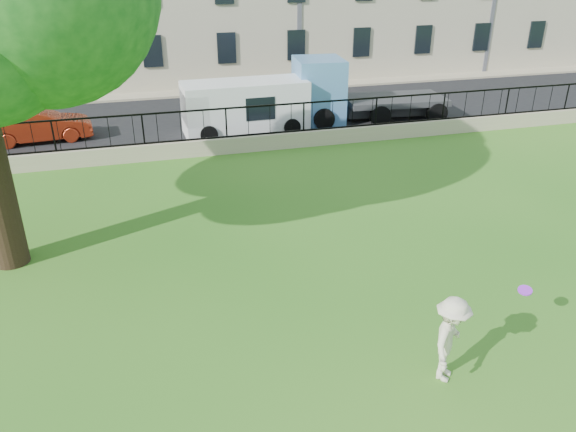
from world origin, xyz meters
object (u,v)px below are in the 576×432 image
object	(u,v)px
man	(450,340)
blue_truck	(369,89)
frisbee	(525,290)
red_sedan	(39,126)
white_van	(245,107)

from	to	relation	value
man	blue_truck	bearing A→B (deg)	25.47
frisbee	man	bearing A→B (deg)	-160.38
frisbee	blue_truck	world-z (taller)	blue_truck
red_sedan	white_van	world-z (taller)	white_van
man	white_van	xyz separation A→B (m)	(-0.35, 15.65, 0.24)
white_van	blue_truck	bearing A→B (deg)	2.89
man	blue_truck	distance (m)	16.95
man	white_van	distance (m)	15.65
red_sedan	blue_truck	xyz separation A→B (m)	(13.82, -0.57, 0.74)
red_sedan	white_van	bearing A→B (deg)	-102.07
red_sedan	frisbee	bearing A→B (deg)	-151.72
man	red_sedan	distance (m)	18.68
man	frisbee	size ratio (longest dim) A/B	6.13
frisbee	red_sedan	world-z (taller)	red_sedan
man	red_sedan	size ratio (longest dim) A/B	0.42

